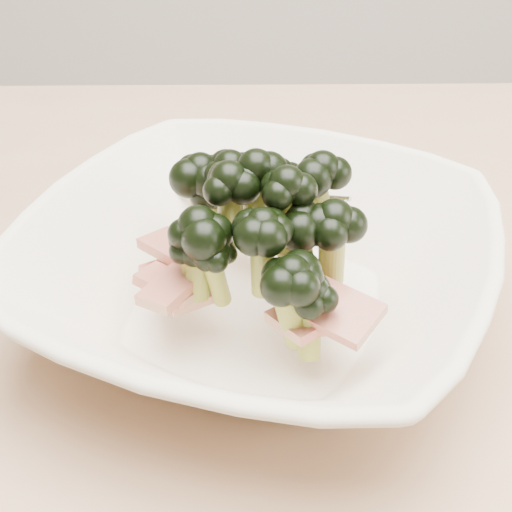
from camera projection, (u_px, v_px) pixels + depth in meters
The scene contains 2 objects.
dining_table at pixel (384, 382), 0.58m from camera, with size 1.20×0.80×0.75m.
broccoli_dish at pixel (256, 264), 0.48m from camera, with size 0.40×0.40×0.13m.
Camera 1 is at (-0.11, -0.42, 1.07)m, focal length 50.00 mm.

